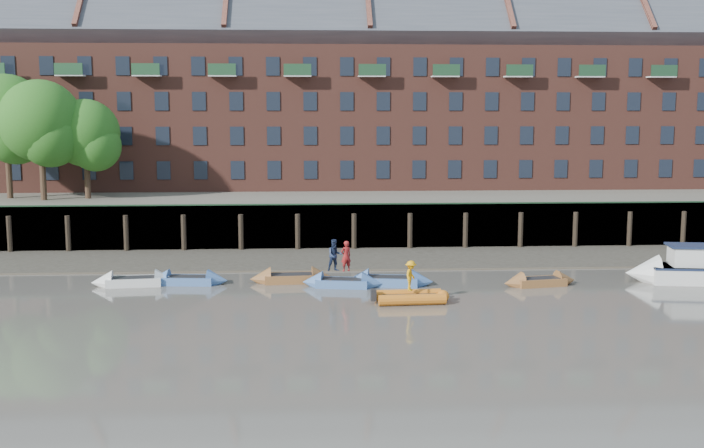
{
  "coord_description": "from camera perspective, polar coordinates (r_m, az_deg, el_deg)",
  "views": [
    {
      "loc": [
        -5.4,
        -35.96,
        9.8
      ],
      "look_at": [
        -2.7,
        12.0,
        3.2
      ],
      "focal_mm": 42.0,
      "sensor_mm": 36.0,
      "label": 1
    }
  ],
  "objects": [
    {
      "name": "rowboat_0",
      "position": [
        48.29,
        -14.86,
        -3.86
      ],
      "size": [
        4.83,
        1.87,
        1.37
      ],
      "rotation": [
        0.0,
        0.0,
        0.11
      ],
      "color": "silver",
      "rests_on": "ground"
    },
    {
      "name": "rowboat_3",
      "position": [
        46.34,
        -0.67,
        -4.09
      ],
      "size": [
        4.69,
        2.06,
        1.32
      ],
      "rotation": [
        0.0,
        0.0,
        -0.17
      ],
      "color": "#4267A2",
      "rests_on": "ground"
    },
    {
      "name": "river_wall",
      "position": [
        59.16,
        2.04,
        -0.15
      ],
      "size": [
        110.0,
        1.23,
        3.3
      ],
      "color": "#2D2A26",
      "rests_on": "ground"
    },
    {
      "name": "rowboat_2",
      "position": [
        47.68,
        -4.22,
        -3.76
      ],
      "size": [
        4.86,
        1.7,
        1.39
      ],
      "rotation": [
        0.0,
        0.0,
        0.07
      ],
      "color": "brown",
      "rests_on": "ground"
    },
    {
      "name": "rowboat_4",
      "position": [
        46.79,
        2.64,
        -3.96
      ],
      "size": [
        5.05,
        2.16,
        1.42
      ],
      "rotation": [
        0.0,
        0.0,
        -0.15
      ],
      "color": "#4267A2",
      "rests_on": "ground"
    },
    {
      "name": "motor_launch",
      "position": [
        51.07,
        21.66,
        -2.98
      ],
      "size": [
        7.06,
        3.22,
        2.81
      ],
      "rotation": [
        0.0,
        0.0,
        2.99
      ],
      "color": "silver",
      "rests_on": "ground"
    },
    {
      "name": "person_rib_crew",
      "position": [
        42.54,
        4.1,
        -3.59
      ],
      "size": [
        0.93,
        1.16,
        1.57
      ],
      "primitive_type": "imported",
      "rotation": [
        0.0,
        0.0,
        1.18
      ],
      "color": "orange",
      "rests_on": "rib_tender"
    },
    {
      "name": "person_rower_a",
      "position": [
        46.09,
        -0.42,
        -2.24
      ],
      "size": [
        0.75,
        0.65,
        1.73
      ],
      "primitive_type": "imported",
      "rotation": [
        0.0,
        0.0,
        3.6
      ],
      "color": "maroon",
      "rests_on": "rowboat_3"
    },
    {
      "name": "mud_band",
      "position": [
        51.78,
        2.82,
        -3.1
      ],
      "size": [
        110.0,
        1.6,
        0.1
      ],
      "primitive_type": "cube",
      "color": "#4C4336",
      "rests_on": "ground"
    },
    {
      "name": "rib_tender",
      "position": [
        42.73,
        4.26,
        -5.07
      ],
      "size": [
        3.82,
        1.97,
        0.65
      ],
      "rotation": [
        0.0,
        0.0,
        0.06
      ],
      "color": "#C86918",
      "rests_on": "ground"
    },
    {
      "name": "ground",
      "position": [
        37.66,
        5.17,
        -7.29
      ],
      "size": [
        220.0,
        220.0,
        0.0
      ],
      "primitive_type": "plane",
      "color": "#5D5851",
      "rests_on": "ground"
    },
    {
      "name": "tree_cluster",
      "position": [
        66.46,
        -21.08,
        6.62
      ],
      "size": [
        11.76,
        7.74,
        9.4
      ],
      "color": "#3A281C",
      "rests_on": "bank_terrace"
    },
    {
      "name": "rowboat_6",
      "position": [
        47.89,
        12.88,
        -3.91
      ],
      "size": [
        4.49,
        2.0,
        1.26
      ],
      "rotation": [
        0.0,
        0.0,
        0.18
      ],
      "color": "brown",
      "rests_on": "ground"
    },
    {
      "name": "rowboat_1",
      "position": [
        47.99,
        -11.26,
        -3.83
      ],
      "size": [
        4.59,
        1.72,
        1.3
      ],
      "rotation": [
        0.0,
        0.0,
        -0.09
      ],
      "color": "#4267A2",
      "rests_on": "ground"
    },
    {
      "name": "person_rower_b",
      "position": [
        46.15,
        -1.2,
        -2.17
      ],
      "size": [
        1.02,
        0.88,
        1.81
      ],
      "primitive_type": "imported",
      "rotation": [
        0.0,
        0.0,
        0.25
      ],
      "color": "#19233F",
      "rests_on": "rowboat_3"
    },
    {
      "name": "apartment_terrace",
      "position": [
        73.22,
        1.02,
        10.19
      ],
      "size": [
        80.6,
        15.56,
        20.98
      ],
      "color": "brown",
      "rests_on": "bank_terrace"
    },
    {
      "name": "foreshore",
      "position": [
        55.11,
        2.45,
        -2.43
      ],
      "size": [
        110.0,
        8.0,
        0.5
      ],
      "primitive_type": "cube",
      "color": "#3D382F",
      "rests_on": "ground"
    },
    {
      "name": "bank_terrace",
      "position": [
        72.63,
        1.06,
        1.34
      ],
      "size": [
        110.0,
        28.0,
        3.2
      ],
      "primitive_type": "cube",
      "color": "#5E594D",
      "rests_on": "ground"
    }
  ]
}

